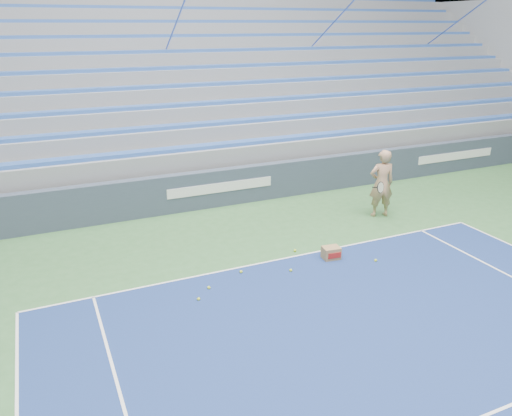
# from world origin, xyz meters

# --- Properties ---
(sponsor_barrier) EXTENTS (30.00, 0.32, 1.10)m
(sponsor_barrier) POSITION_xyz_m (0.00, 15.88, 0.55)
(sponsor_barrier) COLOR #354052
(sponsor_barrier) RESTS_ON ground
(bleachers) EXTENTS (31.00, 9.15, 7.30)m
(bleachers) POSITION_xyz_m (0.00, 21.60, 2.36)
(bleachers) COLOR gray
(bleachers) RESTS_ON ground
(tennis_player) EXTENTS (1.00, 0.92, 1.89)m
(tennis_player) POSITION_xyz_m (3.78, 13.24, 0.95)
(tennis_player) COLOR tan
(tennis_player) RESTS_ON ground
(ball_box) EXTENTS (0.42, 0.34, 0.29)m
(ball_box) POSITION_xyz_m (1.08, 11.45, 0.15)
(ball_box) COLOR olive
(ball_box) RESTS_ON ground
(tennis_ball_0) EXTENTS (0.07, 0.07, 0.07)m
(tennis_ball_0) POSITION_xyz_m (0.51, 12.12, 0.03)
(tennis_ball_0) COLOR #C4DB2C
(tennis_ball_0) RESTS_ON ground
(tennis_ball_1) EXTENTS (0.07, 0.07, 0.07)m
(tennis_ball_1) POSITION_xyz_m (1.93, 10.91, 0.03)
(tennis_ball_1) COLOR #C4DB2C
(tennis_ball_1) RESTS_ON ground
(tennis_ball_2) EXTENTS (0.07, 0.07, 0.07)m
(tennis_ball_2) POSITION_xyz_m (-0.06, 11.26, 0.03)
(tennis_ball_2) COLOR #C4DB2C
(tennis_ball_2) RESTS_ON ground
(tennis_ball_3) EXTENTS (0.07, 0.07, 0.07)m
(tennis_ball_3) POSITION_xyz_m (-2.26, 10.93, 0.03)
(tennis_ball_3) COLOR #C4DB2C
(tennis_ball_3) RESTS_ON ground
(tennis_ball_4) EXTENTS (0.07, 0.07, 0.07)m
(tennis_ball_4) POSITION_xyz_m (-1.93, 11.27, 0.03)
(tennis_ball_4) COLOR #C4DB2C
(tennis_ball_4) RESTS_ON ground
(tennis_ball_5) EXTENTS (0.07, 0.07, 0.07)m
(tennis_ball_5) POSITION_xyz_m (-1.07, 11.64, 0.03)
(tennis_ball_5) COLOR #C4DB2C
(tennis_ball_5) RESTS_ON ground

